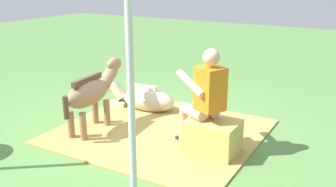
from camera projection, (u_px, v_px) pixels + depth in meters
name	position (u px, v px, depth m)	size (l,w,h in m)	color
ground_plane	(142.00, 134.00, 5.28)	(24.00, 24.00, 0.00)	#568442
hay_patch	(160.00, 131.00, 5.36)	(2.66, 2.44, 0.02)	tan
hay_bale	(212.00, 137.00, 4.68)	(0.62, 0.49, 0.42)	tan
person_seated	(204.00, 96.00, 4.64)	(0.72, 0.59, 1.30)	#D8AD8C
pony_standing	(92.00, 92.00, 5.26)	(0.40, 1.35, 0.93)	#8C6B4C
pony_lying	(143.00, 99.00, 6.17)	(1.35, 0.47, 0.42)	beige
tent_pole_left	(131.00, 88.00, 3.02)	(0.06, 0.06, 2.53)	silver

